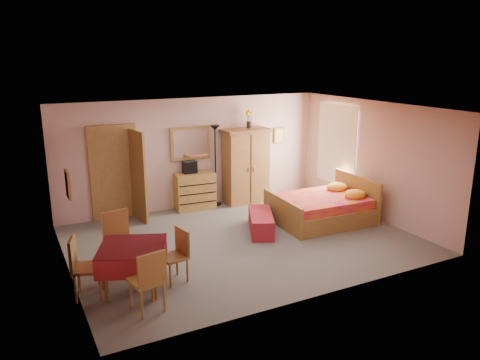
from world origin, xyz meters
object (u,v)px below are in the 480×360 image
chair_north (122,243)px  dining_table (134,268)px  wall_mirror (190,143)px  bench (261,223)px  wardrobe (246,166)px  chair_south (146,280)px  floor_lamp (215,166)px  bed (321,201)px  chair_west (88,267)px  chair_east (173,256)px  stereo (190,167)px  sunflower_vase (249,119)px  chest_of_drawers (195,191)px

chair_north → dining_table: bearing=80.4°
wall_mirror → bench: bearing=-75.5°
wardrobe → chair_south: (-3.65, -3.89, -0.44)m
wall_mirror → chair_north: size_ratio=0.96×
floor_lamp → bed: (1.54, -2.15, -0.51)m
wall_mirror → wardrobe: size_ratio=0.54×
chair_south → chair_west: chair_west is taller
chair_south → chair_north: size_ratio=0.92×
chair_south → chair_east: size_ratio=1.10×
stereo → chair_east: size_ratio=0.36×
wall_mirror → floor_lamp: floor_lamp is taller
chair_south → chair_west: bearing=120.2°
floor_lamp → chair_east: bearing=-124.0°
wall_mirror → wardrobe: bearing=-13.7°
bed → chair_east: (-3.81, -1.21, -0.04)m
chair_east → floor_lamp: bearing=-45.7°
stereo → chair_west: size_ratio=0.32×
stereo → sunflower_vase: sunflower_vase is taller
stereo → chair_south: stereo is taller
wardrobe → chair_west: bearing=-145.0°
sunflower_vase → dining_table: sunflower_vase is taller
bed → chair_west: size_ratio=2.09×
wardrobe → bench: bearing=-110.0°
bed → chair_north: bearing=-171.3°
chair_north → bed: bearing=176.0°
stereo → chair_south: 4.64m
wall_mirror → dining_table: bearing=-125.3°
dining_table → bed: bearing=14.9°
chair_west → wardrobe: bearing=142.7°
sunflower_vase → chair_west: (-4.46, -3.23, -1.57)m
dining_table → chair_east: 0.64m
chest_of_drawers → dining_table: size_ratio=0.94×
bed → dining_table: bed is taller
wardrobe → floor_lamp: bearing=168.7°
bench → chair_west: chair_west is taller
sunflower_vase → bed: bearing=-73.1°
dining_table → bench: bearing=22.6°
chest_of_drawers → chair_east: size_ratio=1.08×
bench → chair_east: (-2.34, -1.26, 0.23)m
chest_of_drawers → chair_north: (-2.34, -2.56, 0.07)m
sunflower_vase → chair_west: bearing=-144.1°
dining_table → chair_north: 0.73m
sunflower_vase → bed: (0.64, -2.12, -1.59)m
stereo → wardrobe: (1.42, -0.13, -0.11)m
sunflower_vase → chair_south: (-3.80, -4.01, -1.58)m
floor_lamp → wall_mirror: bearing=165.5°
wall_mirror → chair_north: 3.77m
chair_east → chest_of_drawers: bearing=-38.9°
chest_of_drawers → stereo: 0.59m
wardrobe → chest_of_drawers: bearing=175.8°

